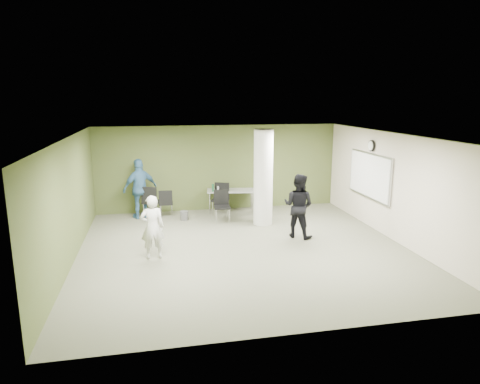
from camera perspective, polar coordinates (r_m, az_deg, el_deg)
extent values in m
plane|color=#565745|center=(10.72, 0.53, -7.58)|extent=(8.00, 8.00, 0.00)
plane|color=white|center=(10.11, 0.56, 7.50)|extent=(8.00, 8.00, 0.00)
cube|color=#4D5728|center=(14.19, -2.83, 3.24)|extent=(8.00, 2.80, 0.02)
cube|color=#4D5728|center=(10.29, -21.82, -1.23)|extent=(0.02, 8.00, 2.80)
cube|color=beige|center=(11.81, 19.89, 0.61)|extent=(0.02, 8.00, 2.80)
cylinder|color=silver|center=(12.46, 3.12, 1.93)|extent=(0.56, 0.56, 2.80)
cube|color=silver|center=(12.78, 16.89, 2.13)|extent=(0.04, 2.30, 1.30)
cube|color=white|center=(12.77, 16.79, 2.13)|extent=(0.02, 2.20, 1.20)
cylinder|color=black|center=(12.66, 17.13, 5.92)|extent=(0.05, 0.32, 0.32)
cylinder|color=white|center=(12.65, 17.01, 5.92)|extent=(0.02, 0.26, 0.26)
cube|color=gray|center=(13.94, -1.24, 0.19)|extent=(1.61, 0.88, 0.04)
cylinder|color=silver|center=(13.75, -4.06, -1.57)|extent=(0.04, 0.04, 0.69)
cylinder|color=silver|center=(13.80, 1.68, -1.49)|extent=(0.04, 0.04, 0.69)
cylinder|color=silver|center=(14.27, -4.04, -1.05)|extent=(0.04, 0.04, 0.69)
cylinder|color=silver|center=(14.32, 1.49, -0.97)|extent=(0.04, 0.04, 0.69)
cylinder|color=#174529|center=(13.71, -3.62, 0.57)|extent=(0.07, 0.07, 0.25)
cylinder|color=#B2B2B7|center=(13.67, -2.95, 0.40)|extent=(0.06, 0.06, 0.18)
cylinder|color=#4C4C4C|center=(13.22, -7.46, -3.14)|extent=(0.25, 0.25, 0.28)
cube|color=black|center=(13.64, -11.64, -1.28)|extent=(0.65, 0.65, 0.05)
cube|color=black|center=(13.37, -12.04, -0.38)|extent=(0.46, 0.21, 0.49)
cylinder|color=silver|center=(13.82, -10.49, -2.15)|extent=(0.02, 0.02, 0.47)
cylinder|color=silver|center=(13.96, -12.09, -2.07)|extent=(0.02, 0.02, 0.47)
cylinder|color=silver|center=(13.44, -11.08, -2.59)|extent=(0.02, 0.02, 0.47)
cylinder|color=silver|center=(13.59, -12.73, -2.50)|extent=(0.02, 0.02, 0.47)
cube|color=black|center=(13.66, -9.85, -1.48)|extent=(0.45, 0.45, 0.05)
cube|color=black|center=(13.41, -9.90, -0.71)|extent=(0.42, 0.06, 0.42)
cylinder|color=silver|center=(13.88, -9.06, -2.17)|extent=(0.02, 0.02, 0.40)
cylinder|color=silver|center=(13.89, -10.54, -2.21)|extent=(0.02, 0.02, 0.40)
cylinder|color=silver|center=(13.54, -9.06, -2.55)|extent=(0.02, 0.02, 0.40)
cylinder|color=silver|center=(13.55, -10.58, -2.59)|extent=(0.02, 0.02, 0.40)
cube|color=black|center=(13.64, -2.64, -1.05)|extent=(0.66, 0.66, 0.05)
cube|color=black|center=(13.79, -2.42, 0.27)|extent=(0.46, 0.23, 0.49)
cylinder|color=silver|center=(13.56, -3.69, -2.26)|extent=(0.02, 0.02, 0.47)
cylinder|color=silver|center=(13.46, -1.99, -2.35)|extent=(0.02, 0.02, 0.47)
cylinder|color=silver|center=(13.94, -3.24, -1.83)|extent=(0.02, 0.02, 0.47)
cylinder|color=silver|center=(13.84, -1.59, -1.92)|extent=(0.02, 0.02, 0.47)
cube|color=black|center=(12.86, -2.40, -2.01)|extent=(0.49, 0.49, 0.05)
cube|color=black|center=(13.00, -2.52, -0.68)|extent=(0.45, 0.06, 0.46)
cylinder|color=silver|center=(12.71, -3.17, -3.31)|extent=(0.02, 0.02, 0.44)
cylinder|color=silver|center=(12.75, -1.43, -3.25)|extent=(0.02, 0.02, 0.44)
cylinder|color=silver|center=(13.09, -3.34, -2.85)|extent=(0.02, 0.02, 0.44)
cylinder|color=silver|center=(13.13, -1.64, -2.79)|extent=(0.02, 0.02, 0.44)
imported|color=silver|center=(10.09, -11.61, -4.62)|extent=(0.58, 0.40, 1.51)
imported|color=black|center=(11.49, 7.79, -1.83)|extent=(1.06, 1.04, 1.72)
imported|color=#38648C|center=(13.54, -13.17, 0.44)|extent=(1.18, 0.88, 1.86)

